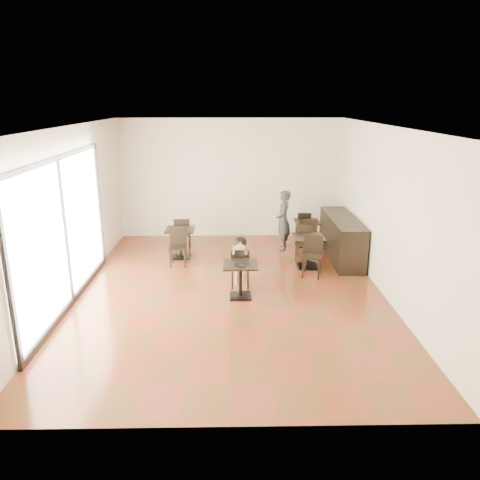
{
  "coord_description": "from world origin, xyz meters",
  "views": [
    {
      "loc": [
        0.04,
        -8.6,
        3.67
      ],
      "look_at": [
        0.2,
        0.24,
        1.0
      ],
      "focal_mm": 35.0,
      "sensor_mm": 36.0,
      "label": 1
    }
  ],
  "objects_px": {
    "child": "(240,262)",
    "cafe_table_left": "(181,243)",
    "chair_mid_b": "(312,257)",
    "chair_left_a": "(183,234)",
    "child_chair": "(240,267)",
    "chair_left_b": "(178,247)",
    "child_table": "(240,280)",
    "cafe_table_back": "(307,233)",
    "chair_mid_a": "(304,242)",
    "chair_back_a": "(304,226)",
    "chair_back_b": "(310,237)",
    "adult_patron": "(283,220)",
    "cafe_table_mid": "(308,252)"
  },
  "relations": [
    {
      "from": "chair_left_b",
      "to": "chair_back_b",
      "type": "bearing_deg",
      "value": 15.55
    },
    {
      "from": "adult_patron",
      "to": "chair_left_a",
      "type": "distance_m",
      "value": 2.54
    },
    {
      "from": "child_table",
      "to": "chair_back_a",
      "type": "xyz_separation_m",
      "value": [
        1.78,
        3.76,
        0.05
      ]
    },
    {
      "from": "cafe_table_mid",
      "to": "cafe_table_left",
      "type": "distance_m",
      "value": 3.04
    },
    {
      "from": "cafe_table_left",
      "to": "chair_left_b",
      "type": "relative_size",
      "value": 0.83
    },
    {
      "from": "chair_mid_a",
      "to": "chair_back_b",
      "type": "xyz_separation_m",
      "value": [
        0.22,
        0.54,
        -0.04
      ]
    },
    {
      "from": "child_chair",
      "to": "chair_left_b",
      "type": "height_order",
      "value": "chair_left_b"
    },
    {
      "from": "child_table",
      "to": "chair_mid_b",
      "type": "distance_m",
      "value": 1.9
    },
    {
      "from": "cafe_table_mid",
      "to": "chair_left_b",
      "type": "distance_m",
      "value": 2.95
    },
    {
      "from": "adult_patron",
      "to": "chair_left_b",
      "type": "xyz_separation_m",
      "value": [
        -2.52,
        -1.16,
        -0.32
      ]
    },
    {
      "from": "child_chair",
      "to": "chair_mid_a",
      "type": "relative_size",
      "value": 0.94
    },
    {
      "from": "chair_mid_b",
      "to": "chair_left_b",
      "type": "relative_size",
      "value": 1.01
    },
    {
      "from": "cafe_table_left",
      "to": "chair_mid_a",
      "type": "relative_size",
      "value": 0.82
    },
    {
      "from": "cafe_table_back",
      "to": "chair_mid_b",
      "type": "bearing_deg",
      "value": -95.83
    },
    {
      "from": "chair_mid_a",
      "to": "chair_back_a",
      "type": "distance_m",
      "value": 1.58
    },
    {
      "from": "cafe_table_mid",
      "to": "chair_back_b",
      "type": "xyz_separation_m",
      "value": [
        0.22,
        1.09,
        0.03
      ]
    },
    {
      "from": "chair_left_b",
      "to": "cafe_table_left",
      "type": "bearing_deg",
      "value": 89.54
    },
    {
      "from": "chair_back_a",
      "to": "chair_back_b",
      "type": "bearing_deg",
      "value": 96.48
    },
    {
      "from": "adult_patron",
      "to": "chair_back_b",
      "type": "xyz_separation_m",
      "value": [
        0.65,
        -0.25,
        -0.36
      ]
    },
    {
      "from": "child_chair",
      "to": "child",
      "type": "relative_size",
      "value": 0.79
    },
    {
      "from": "child",
      "to": "chair_left_b",
      "type": "height_order",
      "value": "child"
    },
    {
      "from": "child_chair",
      "to": "chair_mid_b",
      "type": "bearing_deg",
      "value": -160.75
    },
    {
      "from": "adult_patron",
      "to": "cafe_table_mid",
      "type": "height_order",
      "value": "adult_patron"
    },
    {
      "from": "child_chair",
      "to": "chair_mid_a",
      "type": "distance_m",
      "value": 2.26
    },
    {
      "from": "cafe_table_back",
      "to": "chair_back_a",
      "type": "distance_m",
      "value": 0.48
    },
    {
      "from": "adult_patron",
      "to": "cafe_table_back",
      "type": "relative_size",
      "value": 2.29
    },
    {
      "from": "chair_mid_a",
      "to": "chair_left_b",
      "type": "xyz_separation_m",
      "value": [
        -2.95,
        -0.37,
        -0.01
      ]
    },
    {
      "from": "child_table",
      "to": "chair_back_b",
      "type": "distance_m",
      "value": 3.26
    },
    {
      "from": "child",
      "to": "cafe_table_left",
      "type": "bearing_deg",
      "value": 127.32
    },
    {
      "from": "child",
      "to": "cafe_table_left",
      "type": "xyz_separation_m",
      "value": [
        -1.39,
        1.83,
        -0.16
      ]
    },
    {
      "from": "child",
      "to": "chair_back_a",
      "type": "bearing_deg",
      "value": 60.98
    },
    {
      "from": "chair_mid_a",
      "to": "child",
      "type": "bearing_deg",
      "value": 63.48
    },
    {
      "from": "chair_back_a",
      "to": "chair_back_b",
      "type": "relative_size",
      "value": 1.0
    },
    {
      "from": "cafe_table_left",
      "to": "chair_left_a",
      "type": "height_order",
      "value": "chair_left_a"
    },
    {
      "from": "cafe_table_back",
      "to": "child",
      "type": "bearing_deg",
      "value": -123.06
    },
    {
      "from": "cafe_table_back",
      "to": "chair_mid_a",
      "type": "relative_size",
      "value": 0.76
    },
    {
      "from": "child_chair",
      "to": "chair_left_b",
      "type": "distance_m",
      "value": 1.89
    },
    {
      "from": "child_table",
      "to": "cafe_table_back",
      "type": "bearing_deg",
      "value": 61.54
    },
    {
      "from": "adult_patron",
      "to": "chair_mid_b",
      "type": "xyz_separation_m",
      "value": [
        0.43,
        -1.89,
        -0.32
      ]
    },
    {
      "from": "cafe_table_left",
      "to": "chair_back_a",
      "type": "distance_m",
      "value": 3.46
    },
    {
      "from": "chair_left_b",
      "to": "chair_mid_a",
      "type": "bearing_deg",
      "value": 6.67
    },
    {
      "from": "adult_patron",
      "to": "cafe_table_back",
      "type": "bearing_deg",
      "value": 121.26
    },
    {
      "from": "chair_left_b",
      "to": "child_chair",
      "type": "bearing_deg",
      "value": -42.96
    },
    {
      "from": "child_chair",
      "to": "chair_mid_b",
      "type": "xyz_separation_m",
      "value": [
        1.56,
        0.54,
        0.02
      ]
    },
    {
      "from": "chair_mid_b",
      "to": "chair_back_b",
      "type": "height_order",
      "value": "chair_mid_b"
    },
    {
      "from": "child_table",
      "to": "chair_left_b",
      "type": "relative_size",
      "value": 0.8
    },
    {
      "from": "child_chair",
      "to": "cafe_table_mid",
      "type": "relative_size",
      "value": 1.14
    },
    {
      "from": "cafe_table_left",
      "to": "chair_mid_b",
      "type": "bearing_deg",
      "value": -23.49
    },
    {
      "from": "chair_mid_b",
      "to": "chair_left_a",
      "type": "distance_m",
      "value": 3.47
    },
    {
      "from": "chair_mid_a",
      "to": "chair_back_b",
      "type": "distance_m",
      "value": 0.59
    }
  ]
}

